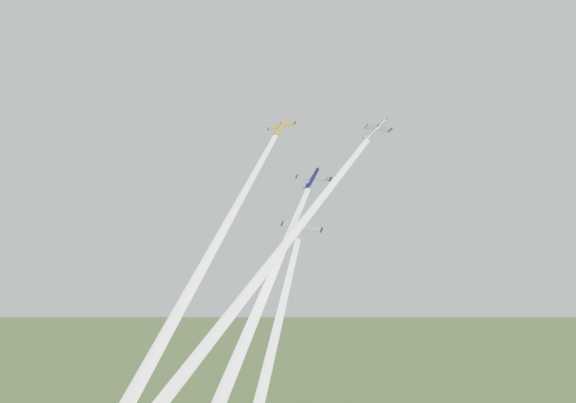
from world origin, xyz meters
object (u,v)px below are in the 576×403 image
object	(u,v)px
plane_navy	(312,179)
plane_silver_right	(376,129)
plane_yellow	(281,127)
plane_silver_low	(301,228)

from	to	relation	value
plane_navy	plane_silver_right	distance (m)	15.19
plane_navy	plane_yellow	bearing A→B (deg)	149.21
plane_navy	plane_silver_low	xyz separation A→B (m)	(2.46, -8.11, -9.69)
plane_yellow	plane_silver_low	distance (m)	27.65
plane_yellow	plane_silver_low	xyz separation A→B (m)	(12.52, -12.31, -21.36)
plane_yellow	plane_navy	world-z (taller)	plane_yellow
plane_silver_right	plane_silver_low	bearing A→B (deg)	-111.72
plane_yellow	plane_silver_low	bearing A→B (deg)	-49.73
plane_yellow	plane_silver_right	distance (m)	22.45
plane_silver_right	plane_silver_low	xyz separation A→B (m)	(-9.69, -10.75, -18.42)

